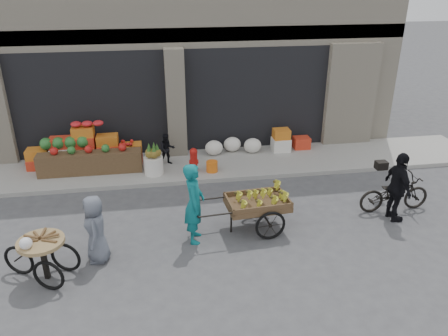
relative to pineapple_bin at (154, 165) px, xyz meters
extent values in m
plane|color=#424244|center=(0.75, -3.60, -0.37)|extent=(80.00, 80.00, 0.00)
cube|color=gray|center=(0.75, 0.50, -0.31)|extent=(18.00, 2.20, 0.12)
cube|color=beige|center=(0.75, 4.60, 3.13)|extent=(14.00, 6.00, 7.00)
cube|color=gray|center=(0.75, 1.75, 3.23)|extent=(14.00, 0.30, 0.40)
cube|color=black|center=(-1.73, 2.40, 1.30)|extent=(4.40, 1.60, 3.10)
cube|color=black|center=(3.23, 2.40, 1.30)|extent=(4.40, 1.60, 3.10)
cube|color=beige|center=(0.75, 1.55, 1.30)|extent=(0.55, 0.80, 3.22)
cube|color=brown|center=(-1.73, 0.35, 0.05)|extent=(2.80, 0.45, 0.60)
sphere|color=#1E5923|center=(-2.42, 0.85, 0.49)|extent=(0.34, 0.34, 0.34)
cylinder|color=silver|center=(0.00, 0.00, 0.00)|extent=(0.52, 0.52, 0.50)
cylinder|color=#A5140F|center=(1.10, -0.05, 0.03)|extent=(0.20, 0.20, 0.56)
sphere|color=#A5140F|center=(1.10, -0.05, 0.35)|extent=(0.22, 0.22, 0.22)
cylinder|color=orange|center=(1.60, -0.10, -0.10)|extent=(0.32, 0.32, 0.30)
ellipsoid|color=silver|center=(2.42, 1.10, -0.03)|extent=(1.70, 0.60, 0.44)
imported|color=black|center=(0.40, 0.60, 0.21)|extent=(0.51, 0.43, 0.93)
cube|color=brown|center=(2.21, -3.01, 0.24)|extent=(1.40, 0.97, 0.12)
torus|color=black|center=(2.39, -3.47, -0.03)|extent=(0.67, 0.11, 0.67)
torus|color=black|center=(2.32, -2.53, -0.03)|extent=(0.67, 0.11, 0.67)
cylinder|color=black|center=(1.62, -3.06, -0.09)|extent=(0.04, 0.04, 0.55)
imported|color=#0E666B|center=(0.82, -3.22, 0.51)|extent=(0.50, 0.69, 1.76)
cylinder|color=#9E7F51|center=(-2.04, -4.07, 0.43)|extent=(1.09, 1.09, 0.07)
cube|color=black|center=(-2.04, -4.07, 0.03)|extent=(0.10, 0.10, 0.80)
torus|color=black|center=(-1.92, -4.42, -0.06)|extent=(0.60, 0.29, 0.62)
torus|color=black|center=(-1.71, -3.90, -0.06)|extent=(0.60, 0.29, 0.62)
torus|color=black|center=(-2.55, -3.87, -0.06)|extent=(0.60, 0.29, 0.62)
imported|color=slate|center=(-1.14, -3.62, 0.33)|extent=(0.48, 0.71, 1.40)
imported|color=black|center=(5.60, -2.72, 0.08)|extent=(1.72, 0.61, 0.90)
imported|color=black|center=(5.40, -3.12, 0.45)|extent=(0.41, 0.97, 1.65)
camera|label=1|loc=(0.17, -11.11, 4.89)|focal=35.00mm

